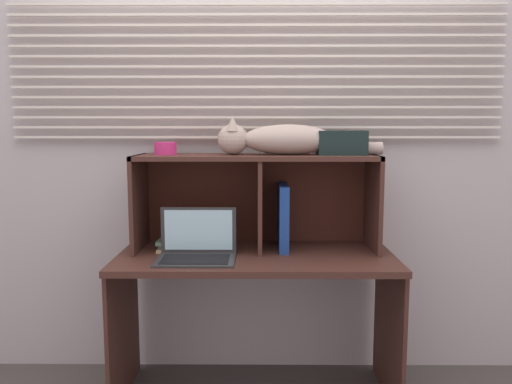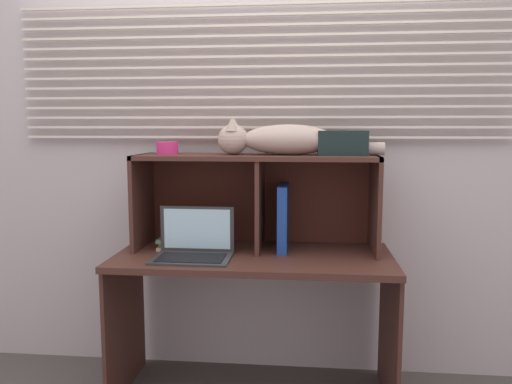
% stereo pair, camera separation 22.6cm
% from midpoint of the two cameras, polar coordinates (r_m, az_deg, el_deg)
% --- Properties ---
extents(back_panel_with_blinds, '(4.40, 0.08, 2.50)m').
position_cam_midpoint_polar(back_panel_with_blinds, '(2.66, -2.41, 6.24)').
color(back_panel_with_blinds, '#BFB5B2').
rests_on(back_panel_with_blinds, ground).
extents(desk, '(1.30, 0.60, 0.71)m').
position_cam_midpoint_polar(desk, '(2.44, -2.71, -10.32)').
color(desk, '#46271E').
rests_on(desk, ground).
extents(hutch_shelf_unit, '(1.17, 0.35, 0.46)m').
position_cam_midpoint_polar(hutch_shelf_unit, '(2.49, -2.53, 0.90)').
color(hutch_shelf_unit, '#46271E').
rests_on(hutch_shelf_unit, desk).
extents(cat, '(0.80, 0.18, 0.18)m').
position_cam_midpoint_polar(cat, '(2.44, 0.06, 5.95)').
color(cat, '#B9A293').
rests_on(cat, hutch_shelf_unit).
extents(laptop, '(0.35, 0.25, 0.23)m').
position_cam_midpoint_polar(laptop, '(2.34, -9.51, -6.38)').
color(laptop, '#2F2F2F').
rests_on(laptop, desk).
extents(binder_upright, '(0.05, 0.27, 0.32)m').
position_cam_midpoint_polar(binder_upright, '(2.48, 0.49, -2.83)').
color(binder_upright, navy).
rests_on(binder_upright, desk).
extents(book_stack, '(0.15, 0.24, 0.06)m').
position_cam_midpoint_polar(book_stack, '(2.56, -11.67, -5.68)').
color(book_stack, tan).
rests_on(book_stack, desk).
extents(small_basket, '(0.11, 0.11, 0.06)m').
position_cam_midpoint_polar(small_basket, '(2.50, -12.79, 4.83)').
color(small_basket, '#D42E75').
rests_on(small_basket, hutch_shelf_unit).
extents(storage_box, '(0.23, 0.14, 0.12)m').
position_cam_midpoint_polar(storage_box, '(2.45, 7.07, 5.56)').
color(storage_box, black).
rests_on(storage_box, hutch_shelf_unit).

